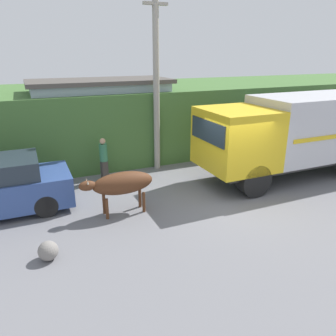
% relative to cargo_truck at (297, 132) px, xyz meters
% --- Properties ---
extents(ground_plane, '(60.00, 60.00, 0.00)m').
position_rel_cargo_truck_xyz_m(ground_plane, '(-3.44, -0.98, -1.73)').
color(ground_plane, slate).
extents(hillside_embankment, '(32.00, 6.50, 2.99)m').
position_rel_cargo_truck_xyz_m(hillside_embankment, '(-3.44, 6.32, -0.24)').
color(hillside_embankment, '#426B33').
rests_on(hillside_embankment, ground_plane).
extents(building_backdrop, '(5.61, 2.70, 3.47)m').
position_rel_cargo_truck_xyz_m(building_backdrop, '(-6.21, 4.60, 0.02)').
color(building_backdrop, '#99ADB7').
rests_on(building_backdrop, ground_plane).
extents(cargo_truck, '(7.47, 2.43, 3.01)m').
position_rel_cargo_truck_xyz_m(cargo_truck, '(0.00, 0.00, 0.00)').
color(cargo_truck, '#2D2D2D').
rests_on(cargo_truck, ground_plane).
extents(brown_cow, '(2.14, 0.65, 1.27)m').
position_rel_cargo_truck_xyz_m(brown_cow, '(-6.86, -0.42, -0.79)').
color(brown_cow, '#512D19').
rests_on(brown_cow, ground_plane).
extents(pedestrian_on_hill, '(0.37, 0.37, 1.59)m').
position_rel_cargo_truck_xyz_m(pedestrian_on_hill, '(-6.72, 2.43, -0.84)').
color(pedestrian_on_hill, '#38332D').
rests_on(pedestrian_on_hill, ground_plane).
extents(utility_pole, '(0.90, 0.24, 6.93)m').
position_rel_cargo_truck_xyz_m(utility_pole, '(-4.44, 2.88, 1.85)').
color(utility_pole, '#9E998E').
rests_on(utility_pole, ground_plane).
extents(roadside_rock, '(0.46, 0.46, 0.46)m').
position_rel_cargo_truck_xyz_m(roadside_rock, '(-9.06, -1.98, -1.50)').
color(roadside_rock, gray).
rests_on(roadside_rock, ground_plane).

